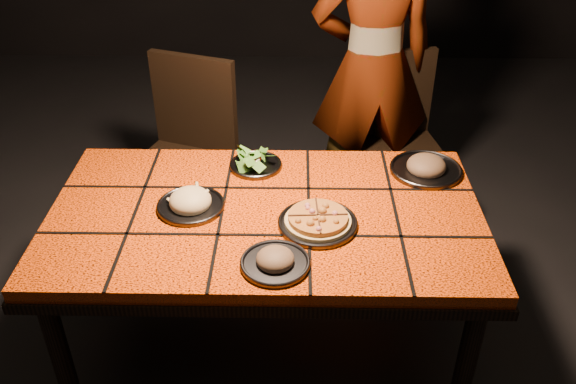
{
  "coord_description": "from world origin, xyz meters",
  "views": [
    {
      "loc": [
        0.12,
        -1.84,
        2.05
      ],
      "look_at": [
        0.08,
        0.02,
        0.82
      ],
      "focal_mm": 38.0,
      "sensor_mm": 36.0,
      "label": 1
    }
  ],
  "objects_px": {
    "dining_table": "(266,228)",
    "diner": "(372,66)",
    "plate_pasta": "(190,203)",
    "chair_far_right": "(396,130)",
    "chair_far_left": "(187,144)",
    "plate_pizza": "(318,221)"
  },
  "relations": [
    {
      "from": "dining_table",
      "to": "diner",
      "type": "bearing_deg",
      "value": 65.9
    },
    {
      "from": "diner",
      "to": "plate_pasta",
      "type": "relative_size",
      "value": 6.93
    },
    {
      "from": "chair_far_right",
      "to": "diner",
      "type": "relative_size",
      "value": 0.54
    },
    {
      "from": "chair_far_left",
      "to": "chair_far_right",
      "type": "relative_size",
      "value": 1.05
    },
    {
      "from": "dining_table",
      "to": "chair_far_right",
      "type": "height_order",
      "value": "chair_far_right"
    },
    {
      "from": "chair_far_left",
      "to": "plate_pizza",
      "type": "relative_size",
      "value": 3.47
    },
    {
      "from": "dining_table",
      "to": "plate_pasta",
      "type": "bearing_deg",
      "value": 177.13
    },
    {
      "from": "chair_far_right",
      "to": "diner",
      "type": "bearing_deg",
      "value": 148.47
    },
    {
      "from": "chair_far_right",
      "to": "plate_pasta",
      "type": "distance_m",
      "value": 1.4
    },
    {
      "from": "dining_table",
      "to": "plate_pizza",
      "type": "distance_m",
      "value": 0.23
    },
    {
      "from": "diner",
      "to": "dining_table",
      "type": "bearing_deg",
      "value": 59.0
    },
    {
      "from": "diner",
      "to": "plate_pizza",
      "type": "relative_size",
      "value": 6.11
    },
    {
      "from": "chair_far_left",
      "to": "chair_far_right",
      "type": "distance_m",
      "value": 1.1
    },
    {
      "from": "dining_table",
      "to": "diner",
      "type": "relative_size",
      "value": 0.93
    },
    {
      "from": "diner",
      "to": "plate_pizza",
      "type": "xyz_separation_m",
      "value": [
        -0.3,
        -1.19,
        -0.11
      ]
    },
    {
      "from": "dining_table",
      "to": "chair_far_right",
      "type": "xyz_separation_m",
      "value": [
        0.64,
        1.05,
        -0.13
      ]
    },
    {
      "from": "chair_far_right",
      "to": "plate_pasta",
      "type": "height_order",
      "value": "chair_far_right"
    },
    {
      "from": "plate_pizza",
      "to": "chair_far_left",
      "type": "bearing_deg",
      "value": 124.52
    },
    {
      "from": "chair_far_left",
      "to": "plate_pizza",
      "type": "distance_m",
      "value": 1.13
    },
    {
      "from": "chair_far_left",
      "to": "plate_pasta",
      "type": "bearing_deg",
      "value": -59.3
    },
    {
      "from": "chair_far_left",
      "to": "chair_far_right",
      "type": "bearing_deg",
      "value": 31.16
    },
    {
      "from": "dining_table",
      "to": "chair_far_right",
      "type": "bearing_deg",
      "value": 58.58
    }
  ]
}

